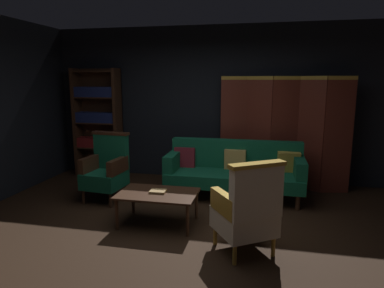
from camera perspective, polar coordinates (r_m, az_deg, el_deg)
name	(u,v)px	position (r m, az deg, el deg)	size (l,w,h in m)	color
ground_plane	(179,231)	(4.35, -2.27, -14.35)	(10.00, 10.00, 0.00)	black
back_wall	(211,104)	(6.36, 3.12, 6.70)	(7.20, 0.10, 2.80)	black
folding_screen	(284,131)	(5.99, 15.07, 2.10)	(2.16, 0.36, 1.90)	#5B2319
bookshelf	(98,120)	(6.83, -15.43, 3.82)	(0.90, 0.32, 2.05)	#382114
velvet_couch	(234,169)	(5.47, 7.10, -4.09)	(2.12, 0.78, 0.88)	#382114
coffee_table	(158,196)	(4.44, -5.72, -8.66)	(1.00, 0.64, 0.42)	#382114
armchair_gilt_accent	(247,210)	(3.71, 9.22, -10.81)	(0.80, 0.80, 1.04)	#B78E33
armchair_wing_left	(106,169)	(5.43, -14.10, -4.04)	(0.64, 0.63, 1.04)	#382114
book_tan_leather	(158,191)	(4.44, -5.70, -7.86)	(0.20, 0.16, 0.03)	#9E7A47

